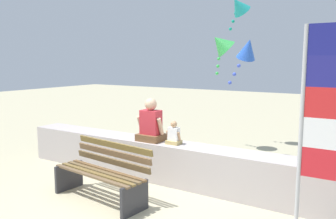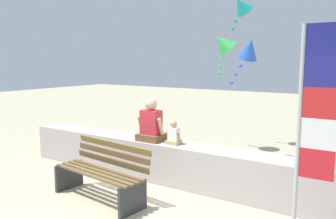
{
  "view_description": "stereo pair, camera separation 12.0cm",
  "coord_description": "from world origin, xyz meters",
  "px_view_note": "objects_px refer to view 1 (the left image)",
  "views": [
    {
      "loc": [
        3.12,
        -3.94,
        2.17
      ],
      "look_at": [
        -0.1,
        1.21,
        1.32
      ],
      "focal_mm": 36.94,
      "sensor_mm": 36.0,
      "label": 1
    },
    {
      "loc": [
        3.22,
        -3.87,
        2.17
      ],
      "look_at": [
        -0.1,
        1.21,
        1.32
      ],
      "focal_mm": 36.94,
      "sensor_mm": 36.0,
      "label": 2
    }
  ],
  "objects_px": {
    "flag_banner": "(315,114)",
    "kite_green": "(221,44)",
    "park_bench": "(103,173)",
    "kite_blue": "(247,49)",
    "person_child": "(174,135)",
    "person_adult": "(151,124)",
    "kite_teal": "(238,6)"
  },
  "relations": [
    {
      "from": "park_bench",
      "to": "kite_green",
      "type": "distance_m",
      "value": 4.38
    },
    {
      "from": "person_adult",
      "to": "park_bench",
      "type": "bearing_deg",
      "value": -94.22
    },
    {
      "from": "person_child",
      "to": "kite_green",
      "type": "xyz_separation_m",
      "value": [
        -0.27,
        2.59,
        1.7
      ]
    },
    {
      "from": "flag_banner",
      "to": "kite_green",
      "type": "distance_m",
      "value": 4.41
    },
    {
      "from": "person_adult",
      "to": "kite_green",
      "type": "bearing_deg",
      "value": 85.23
    },
    {
      "from": "person_adult",
      "to": "flag_banner",
      "type": "bearing_deg",
      "value": -14.76
    },
    {
      "from": "flag_banner",
      "to": "kite_blue",
      "type": "bearing_deg",
      "value": 122.53
    },
    {
      "from": "flag_banner",
      "to": "kite_blue",
      "type": "height_order",
      "value": "kite_blue"
    },
    {
      "from": "person_adult",
      "to": "kite_blue",
      "type": "bearing_deg",
      "value": 64.64
    },
    {
      "from": "person_child",
      "to": "kite_green",
      "type": "relative_size",
      "value": 0.38
    },
    {
      "from": "kite_green",
      "to": "kite_teal",
      "type": "bearing_deg",
      "value": 73.98
    },
    {
      "from": "person_adult",
      "to": "kite_green",
      "type": "xyz_separation_m",
      "value": [
        0.22,
        2.59,
        1.55
      ]
    },
    {
      "from": "person_adult",
      "to": "kite_green",
      "type": "height_order",
      "value": "kite_green"
    },
    {
      "from": "park_bench",
      "to": "person_adult",
      "type": "relative_size",
      "value": 2.19
    },
    {
      "from": "person_child",
      "to": "kite_teal",
      "type": "bearing_deg",
      "value": 91.68
    },
    {
      "from": "kite_green",
      "to": "kite_blue",
      "type": "bearing_deg",
      "value": -27.96
    },
    {
      "from": "person_child",
      "to": "kite_green",
      "type": "bearing_deg",
      "value": 96.01
    },
    {
      "from": "kite_blue",
      "to": "person_child",
      "type": "bearing_deg",
      "value": -103.92
    },
    {
      "from": "kite_teal",
      "to": "kite_blue",
      "type": "bearing_deg",
      "value": -59.07
    },
    {
      "from": "kite_green",
      "to": "kite_teal",
      "type": "height_order",
      "value": "kite_teal"
    },
    {
      "from": "flag_banner",
      "to": "kite_green",
      "type": "xyz_separation_m",
      "value": [
        -2.68,
        3.36,
        1.03
      ]
    },
    {
      "from": "kite_blue",
      "to": "kite_teal",
      "type": "relative_size",
      "value": 1.19
    },
    {
      "from": "person_adult",
      "to": "kite_teal",
      "type": "height_order",
      "value": "kite_teal"
    },
    {
      "from": "person_child",
      "to": "flag_banner",
      "type": "xyz_separation_m",
      "value": [
        2.4,
        -0.76,
        0.67
      ]
    },
    {
      "from": "kite_green",
      "to": "kite_teal",
      "type": "xyz_separation_m",
      "value": [
        0.18,
        0.62,
        0.94
      ]
    },
    {
      "from": "person_child",
      "to": "person_adult",
      "type": "bearing_deg",
      "value": -179.95
    },
    {
      "from": "kite_blue",
      "to": "kite_teal",
      "type": "bearing_deg",
      "value": 120.93
    },
    {
      "from": "kite_blue",
      "to": "kite_teal",
      "type": "distance_m",
      "value": 1.65
    },
    {
      "from": "flag_banner",
      "to": "park_bench",
      "type": "bearing_deg",
      "value": -171.56
    },
    {
      "from": "person_child",
      "to": "kite_teal",
      "type": "relative_size",
      "value": 0.48
    },
    {
      "from": "person_child",
      "to": "flag_banner",
      "type": "relative_size",
      "value": 0.16
    },
    {
      "from": "person_child",
      "to": "flag_banner",
      "type": "distance_m",
      "value": 2.61
    }
  ]
}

